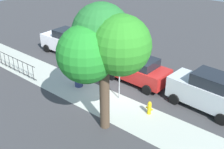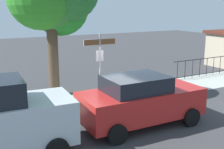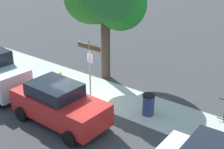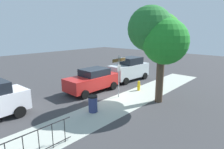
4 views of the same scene
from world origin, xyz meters
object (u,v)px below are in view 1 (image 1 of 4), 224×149
at_px(trash_bin, 79,79).
at_px(fire_hydrant, 149,108).
at_px(street_sign, 119,67).
at_px(car_white, 67,42).
at_px(car_silver, 207,91).
at_px(car_red, 138,70).
at_px(shade_tree, 105,45).

bearing_deg(trash_bin, fire_hydrant, -176.68).
distance_m(street_sign, car_white, 8.15).
distance_m(car_silver, car_white, 11.93).
bearing_deg(car_red, car_white, -1.73).
relative_size(street_sign, car_white, 0.67).
height_order(shade_tree, car_silver, shade_tree).
height_order(car_white, trash_bin, car_white).
xyz_separation_m(street_sign, car_silver, (-4.33, -2.32, -1.01)).
height_order(shade_tree, car_red, shade_tree).
height_order(street_sign, car_red, street_sign).
distance_m(car_silver, trash_bin, 7.80).
xyz_separation_m(shade_tree, car_white, (8.57, -5.09, -3.34)).
height_order(street_sign, trash_bin, street_sign).
distance_m(car_silver, car_red, 4.67).
relative_size(car_silver, car_white, 0.93).
relative_size(shade_tree, car_white, 1.36).
relative_size(car_silver, trash_bin, 4.30).
distance_m(street_sign, fire_hydrant, 2.83).
bearing_deg(car_red, car_silver, -179.34).
distance_m(car_white, fire_hydrant, 10.30).
distance_m(car_red, trash_bin, 3.88).
bearing_deg(shade_tree, fire_hydrant, -120.74).
distance_m(car_red, fire_hydrant, 3.68).
bearing_deg(car_silver, shade_tree, 58.11).
distance_m(shade_tree, trash_bin, 5.79).
relative_size(shade_tree, car_silver, 1.46).
relative_size(car_silver, fire_hydrant, 5.41).
bearing_deg(car_silver, trash_bin, 25.03).
relative_size(street_sign, car_silver, 0.71).
bearing_deg(shade_tree, car_white, -30.68).
bearing_deg(car_red, street_sign, 99.53).
relative_size(car_red, trash_bin, 4.41).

